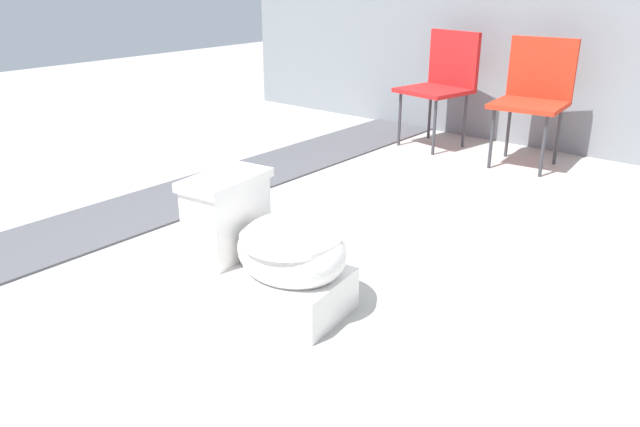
% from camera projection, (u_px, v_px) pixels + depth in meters
% --- Properties ---
extents(ground_plane, '(14.00, 14.00, 0.00)m').
position_uv_depth(ground_plane, '(294.00, 300.00, 2.53)').
color(ground_plane, '#A8A59E').
extents(gravel_strip, '(0.56, 8.00, 0.01)m').
position_uv_depth(gravel_strip, '(185.00, 196.00, 3.67)').
color(gravel_strip, '#4C4C51').
rests_on(gravel_strip, ground).
extents(toilet, '(0.67, 0.45, 0.52)m').
position_uv_depth(toilet, '(271.00, 254.00, 2.41)').
color(toilet, white).
rests_on(toilet, ground).
extents(folding_chair_left, '(0.51, 0.51, 0.83)m').
position_uv_depth(folding_chair_left, '(444.00, 77.00, 4.61)').
color(folding_chair_left, red).
rests_on(folding_chair_left, ground).
extents(folding_chair_middle, '(0.48, 0.48, 0.83)m').
position_uv_depth(folding_chair_middle, '(535.00, 89.00, 4.14)').
color(folding_chair_middle, red).
rests_on(folding_chair_middle, ground).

